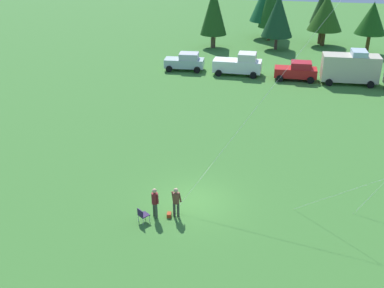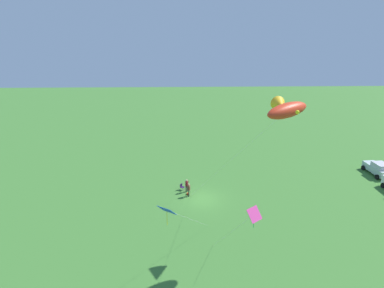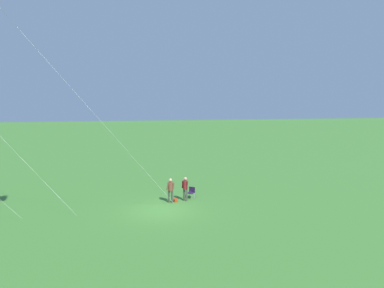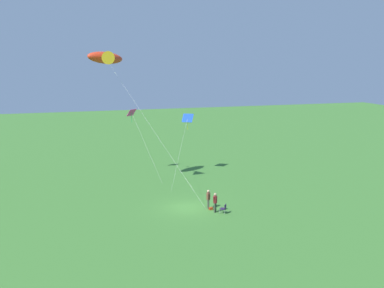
{
  "view_description": "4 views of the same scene",
  "coord_description": "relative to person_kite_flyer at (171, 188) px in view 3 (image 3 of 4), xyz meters",
  "views": [
    {
      "loc": [
        3.97,
        -21.18,
        13.96
      ],
      "look_at": [
        -0.55,
        1.6,
        2.77
      ],
      "focal_mm": 42.0,
      "sensor_mm": 36.0,
      "label": 1
    },
    {
      "loc": [
        31.83,
        -2.28,
        19.14
      ],
      "look_at": [
        -3.05,
        -1.24,
        6.07
      ],
      "focal_mm": 28.0,
      "sensor_mm": 36.0,
      "label": 2
    },
    {
      "loc": [
        1.7,
        23.89,
        7.74
      ],
      "look_at": [
        -2.11,
        -0.53,
        4.32
      ],
      "focal_mm": 35.0,
      "sensor_mm": 36.0,
      "label": 3
    },
    {
      "loc": [
        -37.22,
        10.88,
        13.26
      ],
      "look_at": [
        -2.06,
        0.23,
        6.26
      ],
      "focal_mm": 42.0,
      "sensor_mm": 36.0,
      "label": 4
    }
  ],
  "objects": [
    {
      "name": "ground_plane",
      "position": [
        0.76,
        1.69,
        -1.02
      ],
      "size": [
        160.0,
        160.0,
        0.0
      ],
      "primitive_type": "plane",
      "color": "#3D762E"
    },
    {
      "name": "folding_chair",
      "position": [
        -1.61,
        -0.88,
        -0.53
      ],
      "size": [
        0.67,
        0.67,
        0.82
      ],
      "rotation": [
        0.0,
        0.0,
        0.92
      ],
      "color": "#2A1A42",
      "rests_on": "ground"
    },
    {
      "name": "backpack_on_grass",
      "position": [
        -0.37,
        -0.12,
        -0.91
      ],
      "size": [
        0.25,
        0.34,
        0.22
      ],
      "primitive_type": "cube",
      "rotation": [
        0.0,
        0.0,
        1.68
      ],
      "color": "#A83716",
      "rests_on": "ground"
    },
    {
      "name": "person_kite_flyer",
      "position": [
        0.0,
        0.0,
        0.0
      ],
      "size": [
        0.58,
        0.37,
        1.74
      ],
      "rotation": [
        0.0,
        0.0,
        1.46
      ],
      "color": "#383F33",
      "rests_on": "ground"
    },
    {
      "name": "person_spectator",
      "position": [
        -1.09,
        -0.26,
        0.0
      ],
      "size": [
        0.5,
        0.51,
        1.74
      ],
      "rotation": [
        0.0,
        0.0,
        0.83
      ],
      "color": "#3B4838",
      "rests_on": "ground"
    }
  ]
}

